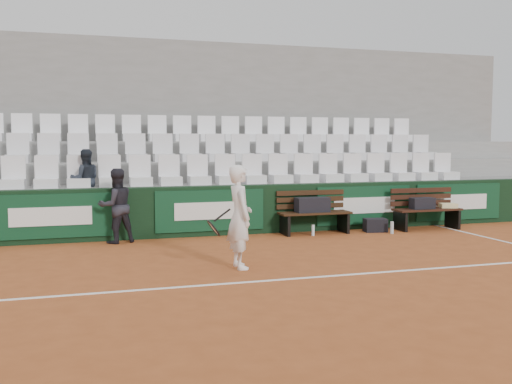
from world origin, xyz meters
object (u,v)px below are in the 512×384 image
object	(u,v)px
sports_bag_left	(312,205)
water_bottle_near	(313,230)
bench_right	(427,219)
sports_bag_right	(422,203)
spectator_c	(85,157)
ball_kid	(116,206)
tennis_player	(239,217)
bench_left	(315,223)
water_bottle_far	(392,228)
sports_bag_ground	(375,225)

from	to	relation	value
sports_bag_left	water_bottle_near	size ratio (longest dim) A/B	3.15
bench_right	sports_bag_right	distance (m)	0.37
spectator_c	ball_kid	bearing A→B (deg)	116.26
water_bottle_near	sports_bag_right	bearing A→B (deg)	1.57
tennis_player	sports_bag_right	bearing A→B (deg)	27.81
bench_left	water_bottle_near	world-z (taller)	bench_left
water_bottle_far	spectator_c	bearing A→B (deg)	166.79
sports_bag_left	spectator_c	bearing A→B (deg)	168.22
bench_left	sports_bag_left	size ratio (longest dim) A/B	2.15
bench_left	sports_bag_ground	world-z (taller)	bench_left
water_bottle_near	tennis_player	size ratio (longest dim) A/B	0.14
sports_bag_left	ball_kid	distance (m)	3.92
sports_bag_right	ball_kid	xyz separation A→B (m)	(-6.40, 0.21, 0.13)
sports_bag_ground	water_bottle_near	size ratio (longest dim) A/B	2.08
sports_bag_right	water_bottle_far	bearing A→B (deg)	-160.76
bench_left	tennis_player	xyz separation A→B (m)	(-2.33, -2.67, 0.55)
bench_right	ball_kid	world-z (taller)	ball_kid
bench_left	sports_bag_right	distance (m)	2.46
sports_bag_ground	water_bottle_near	distance (m)	1.44
sports_bag_ground	water_bottle_near	bearing A→B (deg)	-176.99
bench_left	spectator_c	size ratio (longest dim) A/B	1.25
bench_left	sports_bag_right	xyz separation A→B (m)	(2.43, -0.16, 0.34)
bench_left	spectator_c	bearing A→B (deg)	168.22
bench_right	water_bottle_near	bearing A→B (deg)	-178.52
bench_right	spectator_c	distance (m)	7.28
ball_kid	spectator_c	bearing A→B (deg)	-77.22
ball_kid	water_bottle_near	bearing A→B (deg)	157.29
water_bottle_near	spectator_c	bearing A→B (deg)	165.06
bench_right	spectator_c	bearing A→B (deg)	171.15
sports_bag_left	tennis_player	size ratio (longest dim) A/B	0.45
sports_bag_right	spectator_c	xyz separation A→B (m)	(-6.94, 1.10, 1.03)
tennis_player	ball_kid	distance (m)	3.18
sports_bag_right	ball_kid	distance (m)	6.41
spectator_c	sports_bag_right	bearing A→B (deg)	166.01
ball_kid	sports_bag_left	bearing A→B (deg)	160.87
bench_left	spectator_c	distance (m)	4.81
sports_bag_left	tennis_player	xyz separation A→B (m)	(-2.27, -2.68, 0.17)
sports_bag_left	water_bottle_near	xyz separation A→B (m)	(-0.08, -0.24, -0.49)
sports_bag_left	water_bottle_far	world-z (taller)	sports_bag_left
sports_bag_right	water_bottle_near	xyz separation A→B (m)	(-2.56, -0.07, -0.46)
water_bottle_near	ball_kid	bearing A→B (deg)	175.76
water_bottle_near	ball_kid	distance (m)	3.90
bench_right	sports_bag_ground	size ratio (longest dim) A/B	3.25
sports_bag_ground	water_bottle_near	world-z (taller)	sports_bag_ground
sports_bag_left	water_bottle_near	distance (m)	0.55
sports_bag_right	spectator_c	distance (m)	7.10
water_bottle_far	ball_kid	bearing A→B (deg)	174.48
water_bottle_near	ball_kid	xyz separation A→B (m)	(-3.84, 0.28, 0.59)
sports_bag_left	water_bottle_far	size ratio (longest dim) A/B	2.76
water_bottle_far	spectator_c	world-z (taller)	spectator_c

